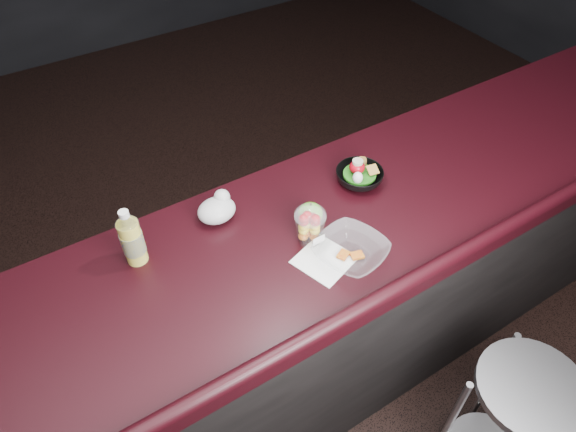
{
  "coord_description": "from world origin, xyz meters",
  "views": [
    {
      "loc": [
        -0.56,
        -0.66,
        2.27
      ],
      "look_at": [
        0.06,
        0.32,
        1.1
      ],
      "focal_mm": 32.0,
      "sensor_mm": 36.0,
      "label": 1
    }
  ],
  "objects_px": {
    "green_apple": "(310,214)",
    "takeout_bowl": "(351,251)",
    "stool_right": "(515,414)",
    "lemonade_bottle": "(132,240)",
    "fruit_cup": "(310,225)",
    "snack_bowl": "(359,176)"
  },
  "relations": [
    {
      "from": "lemonade_bottle",
      "to": "takeout_bowl",
      "type": "relative_size",
      "value": 0.77
    },
    {
      "from": "lemonade_bottle",
      "to": "fruit_cup",
      "type": "bearing_deg",
      "value": -23.84
    },
    {
      "from": "fruit_cup",
      "to": "green_apple",
      "type": "xyz_separation_m",
      "value": [
        0.05,
        0.07,
        -0.04
      ]
    },
    {
      "from": "stool_right",
      "to": "lemonade_bottle",
      "type": "xyz_separation_m",
      "value": [
        -0.92,
        0.92,
        0.58
      ]
    },
    {
      "from": "fruit_cup",
      "to": "snack_bowl",
      "type": "xyz_separation_m",
      "value": [
        0.31,
        0.15,
        -0.04
      ]
    },
    {
      "from": "stool_right",
      "to": "snack_bowl",
      "type": "relative_size",
      "value": 3.52
    },
    {
      "from": "stool_right",
      "to": "snack_bowl",
      "type": "distance_m",
      "value": 0.99
    },
    {
      "from": "fruit_cup",
      "to": "lemonade_bottle",
      "type": "bearing_deg",
      "value": 156.16
    },
    {
      "from": "lemonade_bottle",
      "to": "takeout_bowl",
      "type": "bearing_deg",
      "value": -31.17
    },
    {
      "from": "takeout_bowl",
      "to": "green_apple",
      "type": "bearing_deg",
      "value": 96.27
    },
    {
      "from": "stool_right",
      "to": "takeout_bowl",
      "type": "bearing_deg",
      "value": 120.86
    },
    {
      "from": "takeout_bowl",
      "to": "stool_right",
      "type": "bearing_deg",
      "value": -59.14
    },
    {
      "from": "green_apple",
      "to": "takeout_bowl",
      "type": "distance_m",
      "value": 0.2
    },
    {
      "from": "lemonade_bottle",
      "to": "stool_right",
      "type": "bearing_deg",
      "value": -44.98
    },
    {
      "from": "lemonade_bottle",
      "to": "fruit_cup",
      "type": "relative_size",
      "value": 1.45
    },
    {
      "from": "lemonade_bottle",
      "to": "green_apple",
      "type": "bearing_deg",
      "value": -15.36
    },
    {
      "from": "fruit_cup",
      "to": "green_apple",
      "type": "relative_size",
      "value": 1.67
    },
    {
      "from": "stool_right",
      "to": "green_apple",
      "type": "bearing_deg",
      "value": 115.24
    },
    {
      "from": "stool_right",
      "to": "takeout_bowl",
      "type": "relative_size",
      "value": 2.66
    },
    {
      "from": "stool_right",
      "to": "green_apple",
      "type": "distance_m",
      "value": 0.99
    },
    {
      "from": "stool_right",
      "to": "fruit_cup",
      "type": "distance_m",
      "value": 0.98
    },
    {
      "from": "green_apple",
      "to": "takeout_bowl",
      "type": "height_order",
      "value": "green_apple"
    }
  ]
}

